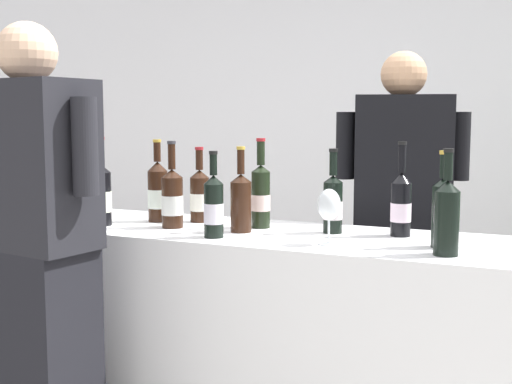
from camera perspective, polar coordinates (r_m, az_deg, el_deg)
wall_back at (r=4.96m, az=12.64°, el=7.02°), size 8.00×0.10×2.80m
counter at (r=2.62m, az=0.63°, el=-13.27°), size 1.82×0.58×0.91m
wine_bottle_0 at (r=2.46m, az=12.32°, el=-0.99°), size 0.07×0.07×0.34m
wine_bottle_1 at (r=2.71m, az=-13.10°, el=-0.19°), size 0.08×0.08×0.35m
wine_bottle_2 at (r=2.61m, az=-7.19°, el=-0.54°), size 0.08×0.08×0.34m
wine_bottle_3 at (r=2.58m, az=0.41°, el=-0.26°), size 0.07×0.07×0.35m
wine_bottle_4 at (r=2.27m, az=15.69°, el=-1.51°), size 0.07×0.07×0.32m
wine_bottle_5 at (r=2.15m, az=16.03°, el=-1.93°), size 0.08×0.08×0.33m
wine_bottle_6 at (r=2.38m, az=-3.65°, el=-1.23°), size 0.07×0.07×0.31m
wine_bottle_7 at (r=2.48m, az=6.60°, el=-0.96°), size 0.07×0.07×0.31m
wine_bottle_8 at (r=2.74m, az=-4.85°, el=-0.31°), size 0.08×0.08×0.31m
wine_bottle_9 at (r=2.49m, az=-1.30°, el=-0.74°), size 0.08×0.08×0.32m
wine_bottle_10 at (r=2.77m, az=-8.42°, el=0.02°), size 0.08×0.08×0.34m
wine_glass at (r=2.25m, az=6.28°, el=-1.26°), size 0.08×0.08×0.19m
person_server at (r=2.94m, az=12.21°, el=-4.49°), size 0.54×0.34×1.61m
person_guest at (r=2.37m, az=-18.38°, el=-7.01°), size 0.59×0.31×1.64m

